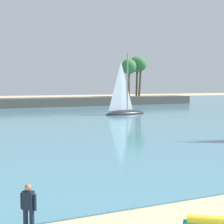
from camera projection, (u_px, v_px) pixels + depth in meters
sea at (8, 111)px, 57.82m from camera, size 220.00×97.77×0.06m
palm_headland at (3, 95)px, 65.85m from camera, size 83.38×6.00×10.90m
person_at_waterline at (29, 208)px, 10.42m from camera, size 0.44×0.39×1.67m
sailboat_near_shore at (125, 109)px, 51.18m from camera, size 7.02×3.01×9.85m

